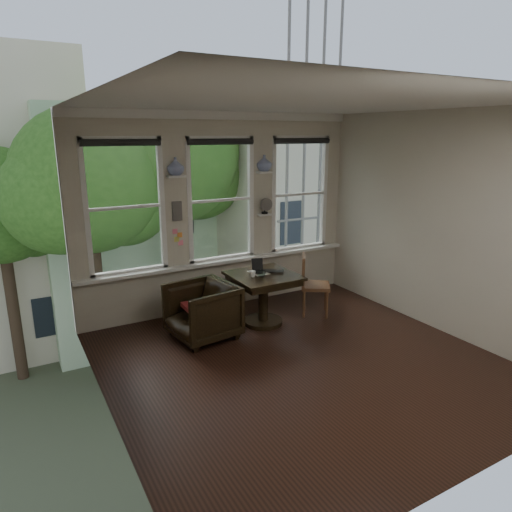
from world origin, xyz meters
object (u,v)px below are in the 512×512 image
side_chair_right (315,285)px  table (263,299)px  laptop (272,272)px  mug (253,274)px  armchair_left (202,311)px

side_chair_right → table: bearing=120.4°
laptop → table: bearing=-150.7°
mug → armchair_left: bearing=179.2°
armchair_left → mug: 0.87m
laptop → mug: bearing=-145.1°
side_chair_right → laptop: (-0.74, 0.06, 0.30)m
armchair_left → side_chair_right: (1.83, -0.05, 0.08)m
side_chair_right → mug: 1.12m
armchair_left → laptop: size_ratio=2.51×
side_chair_right → mug: side_chair_right is taller
armchair_left → mug: mug is taller
laptop → side_chair_right: bearing=28.2°
armchair_left → table: bearing=83.2°
armchair_left → laptop: laptop is taller
armchair_left → side_chair_right: bearing=80.9°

